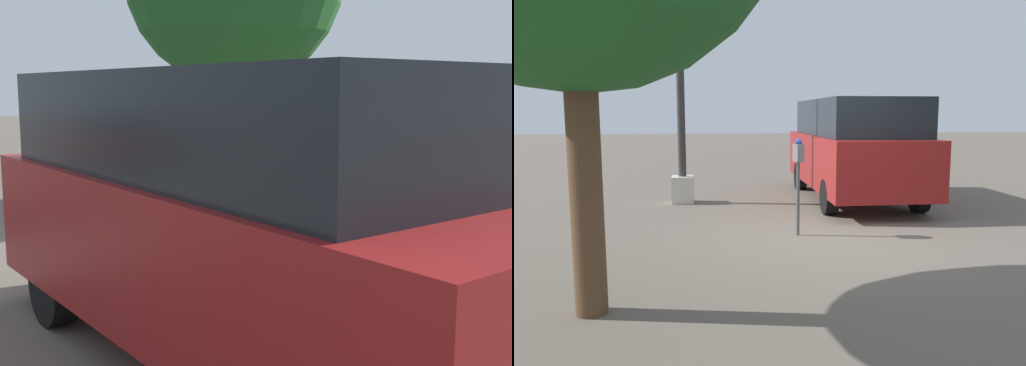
# 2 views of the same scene
# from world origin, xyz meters

# --- Properties ---
(ground_plane) EXTENTS (80.00, 80.00, 0.00)m
(ground_plane) POSITION_xyz_m (0.00, 0.00, 0.00)
(ground_plane) COLOR #60564C
(parking_meter_near) EXTENTS (0.22, 0.15, 1.46)m
(parking_meter_near) POSITION_xyz_m (0.21, 0.45, 1.07)
(parking_meter_near) COLOR #4C4C4C
(parking_meter_near) RESTS_ON ground
(lamp_post) EXTENTS (0.44, 0.44, 5.52)m
(lamp_post) POSITION_xyz_m (3.28, 2.27, 1.77)
(lamp_post) COLOR beige
(lamp_post) RESTS_ON ground
(parked_van) EXTENTS (5.05, 2.08, 2.12)m
(parked_van) POSITION_xyz_m (3.16, -1.32, 1.14)
(parked_van) COLOR maroon
(parked_van) RESTS_ON ground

